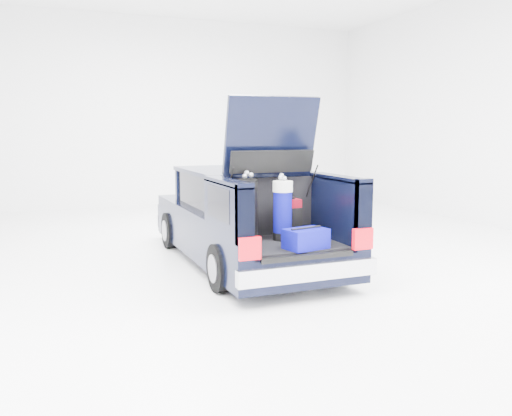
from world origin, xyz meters
name	(u,v)px	position (x,y,z in m)	size (l,w,h in m)	color
ground	(244,262)	(0.00, 0.00, 0.00)	(14.00, 14.00, 0.00)	white
car	(242,218)	(0.00, 0.11, 0.67)	(1.87, 4.65, 2.47)	black
red_suitcase	(288,218)	(0.21, -1.14, 0.85)	(0.34, 0.23, 0.54)	#67030F
black_golf_bag	(248,210)	(-0.38, -1.18, 1.01)	(0.33, 0.37, 0.90)	black
blue_golf_bag	(283,210)	(0.05, -1.31, 1.00)	(0.27, 0.27, 0.88)	black
blue_duffel	(306,239)	(0.10, -1.90, 0.72)	(0.56, 0.43, 0.27)	#060577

